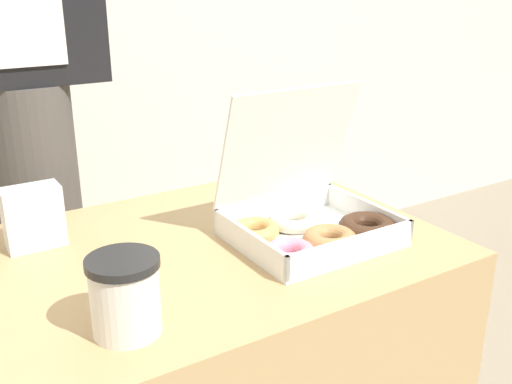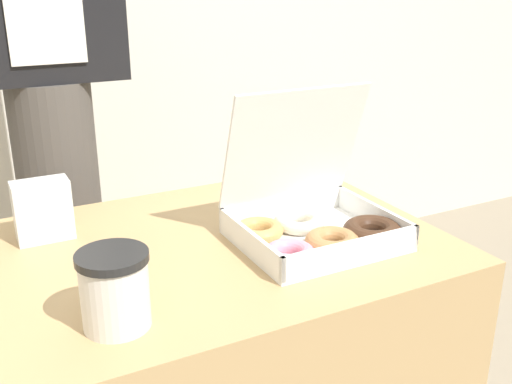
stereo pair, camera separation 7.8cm
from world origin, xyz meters
The scene contains 4 objects.
donut_box centered at (0.27, -0.08, 0.76)m, with size 0.29×0.25×0.28m.
coffee_cup centered at (-0.13, -0.19, 0.77)m, with size 0.10×0.10×0.11m.
napkin_holder centered at (-0.17, 0.16, 0.77)m, with size 0.10×0.06×0.12m.
person_customer centered at (-0.08, 0.55, 1.04)m, with size 0.36×0.24×1.81m.
Camera 1 is at (-0.37, -0.90, 1.19)m, focal length 42.00 mm.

